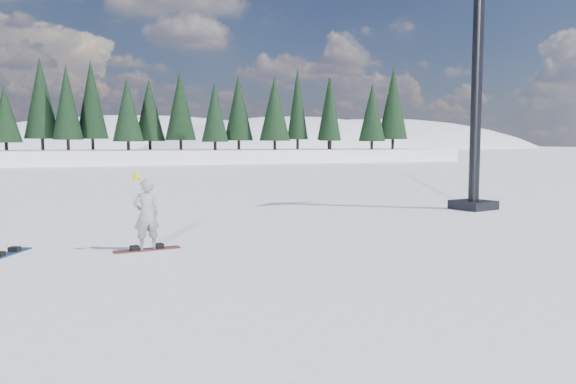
# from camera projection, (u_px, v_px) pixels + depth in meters

# --- Properties ---
(ground) EXTENTS (420.00, 420.00, 0.00)m
(ground) POSITION_uv_depth(u_px,v_px,m) (52.00, 264.00, 11.36)
(ground) COLOR white
(ground) RESTS_ON ground
(alpine_backdrop) EXTENTS (412.50, 227.00, 53.20)m
(alpine_backdrop) POSITION_uv_depth(u_px,v_px,m) (50.00, 191.00, 186.29)
(alpine_backdrop) COLOR white
(alpine_backdrop) RESTS_ON ground
(lift_tower) EXTENTS (2.36, 1.55, 8.59)m
(lift_tower) POSITION_uv_depth(u_px,v_px,m) (476.00, 113.00, 20.27)
(lift_tower) COLOR black
(lift_tower) RESTS_ON ground
(snowboarder_woman) EXTENTS (0.67, 0.52, 1.79)m
(snowboarder_woman) POSITION_uv_depth(u_px,v_px,m) (146.00, 214.00, 12.73)
(snowboarder_woman) COLOR #9E9DA2
(snowboarder_woman) RESTS_ON ground
(snowboard_woman) EXTENTS (1.53, 0.51, 0.03)m
(snowboard_woman) POSITION_uv_depth(u_px,v_px,m) (147.00, 250.00, 12.81)
(snowboard_woman) COLOR maroon
(snowboard_woman) RESTS_ON ground
(snowboard_loose_a) EXTENTS (0.92, 1.47, 0.03)m
(snowboard_loose_a) POSITION_uv_depth(u_px,v_px,m) (7.00, 254.00, 12.27)
(snowboard_loose_a) COLOR navy
(snowboard_loose_a) RESTS_ON ground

